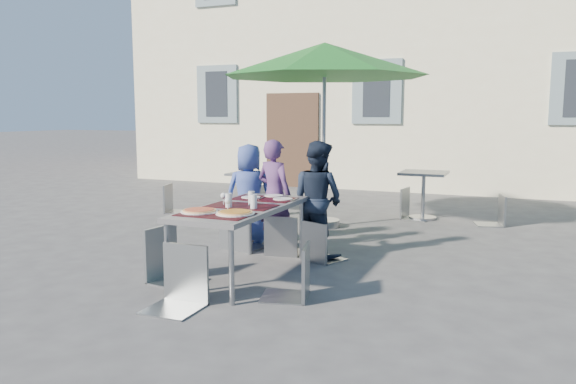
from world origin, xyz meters
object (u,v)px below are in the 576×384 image
at_px(chair_4, 295,239).
at_px(bg_chair_l_0, 173,181).
at_px(pizza_near_right, 235,213).
at_px(chair_3, 168,221).
at_px(bg_chair_r_0, 254,182).
at_px(cafe_table_1, 424,186).
at_px(chair_5, 178,239).
at_px(bg_chair_r_1, 497,192).
at_px(pizza_near_left, 199,211).
at_px(chair_0, 239,202).
at_px(bg_chair_l_1, 411,185).
at_px(chair_1, 283,211).
at_px(chair_2, 319,217).
at_px(child_2, 318,199).
at_px(patio_umbrella, 325,61).
at_px(cafe_table_0, 249,186).
at_px(child_1, 274,195).
at_px(child_0, 249,194).
at_px(dining_table, 242,211).

relative_size(chair_4, bg_chair_l_0, 1.03).
height_order(pizza_near_right, chair_3, chair_3).
distance_m(chair_4, bg_chair_r_0, 4.36).
bearing_deg(cafe_table_1, chair_5, -104.38).
xyz_separation_m(bg_chair_r_0, bg_chair_r_1, (3.81, 0.69, -0.06)).
bearing_deg(pizza_near_left, chair_5, -77.51).
distance_m(pizza_near_right, chair_0, 1.69).
distance_m(chair_4, bg_chair_l_1, 4.49).
relative_size(chair_1, bg_chair_r_0, 0.94).
distance_m(pizza_near_left, chair_2, 1.59).
xyz_separation_m(chair_2, bg_chair_l_1, (0.49, 3.14, 0.03)).
bearing_deg(bg_chair_l_0, pizza_near_left, -52.67).
xyz_separation_m(chair_0, bg_chair_r_1, (2.93, 2.92, -0.10)).
distance_m(pizza_near_right, bg_chair_r_0, 4.09).
height_order(child_2, chair_5, child_2).
distance_m(pizza_near_left, bg_chair_l_1, 4.70).
xyz_separation_m(chair_2, bg_chair_r_0, (-2.01, 2.41, 0.06)).
distance_m(chair_0, bg_chair_r_1, 4.14).
bearing_deg(patio_umbrella, cafe_table_0, 154.89).
distance_m(pizza_near_right, patio_umbrella, 3.73).
height_order(chair_3, bg_chair_l_1, chair_3).
relative_size(patio_umbrella, bg_chair_l_0, 3.27).
bearing_deg(cafe_table_1, child_2, -104.95).
xyz_separation_m(cafe_table_1, bg_chair_r_1, (1.12, -0.10, -0.03)).
bearing_deg(chair_5, child_1, 92.36).
distance_m(child_0, cafe_table_0, 2.44).
bearing_deg(dining_table, chair_3, -144.72).
bearing_deg(cafe_table_0, chair_3, -75.01).
height_order(chair_2, cafe_table_1, chair_2).
bearing_deg(pizza_near_left, chair_2, 61.16).
bearing_deg(pizza_near_right, bg_chair_r_0, 113.41).
bearing_deg(child_0, chair_4, 113.19).
bearing_deg(bg_chair_r_0, child_1, -58.00).
distance_m(chair_1, cafe_table_1, 3.29).
bearing_deg(patio_umbrella, bg_chair_r_0, 162.19).
bearing_deg(pizza_near_left, cafe_table_0, 110.04).
bearing_deg(chair_4, cafe_table_0, 121.49).
bearing_deg(chair_0, bg_chair_l_0, 139.47).
distance_m(pizza_near_left, bg_chair_l_0, 4.48).
height_order(bg_chair_l_0, bg_chair_r_0, bg_chair_r_0).
height_order(dining_table, chair_1, chair_1).
relative_size(chair_1, chair_4, 0.97).
relative_size(pizza_near_left, chair_2, 0.40).
distance_m(dining_table, cafe_table_0, 3.99).
height_order(bg_chair_r_0, bg_chair_l_1, bg_chair_r_0).
bearing_deg(child_2, child_1, 11.43).
bearing_deg(child_1, pizza_near_right, 118.20).
bearing_deg(dining_table, bg_chair_r_0, 113.84).
distance_m(chair_0, bg_chair_l_1, 3.38).
height_order(child_0, bg_chair_l_1, child_0).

